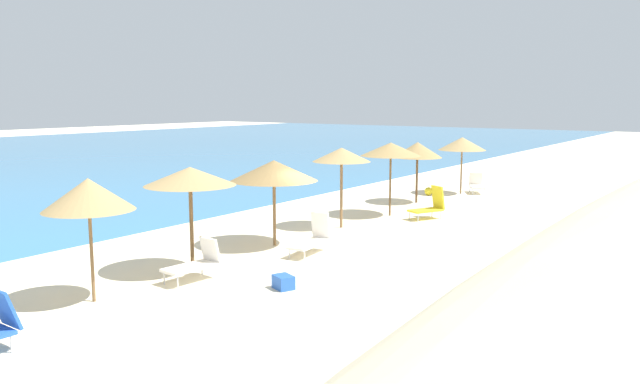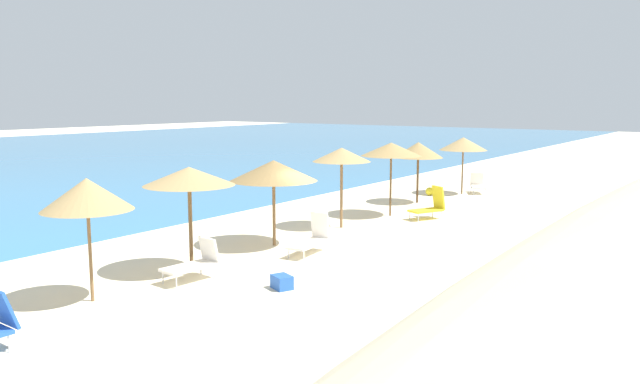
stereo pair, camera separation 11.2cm
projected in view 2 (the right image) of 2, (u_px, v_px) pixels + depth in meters
name	position (u px, v px, depth m)	size (l,w,h in m)	color
ground_plane	(338.00, 250.00, 18.56)	(160.00, 160.00, 0.00)	beige
beach_umbrella_1	(87.00, 194.00, 13.49)	(1.95, 1.95, 2.72)	brown
beach_umbrella_2	(189.00, 177.00, 15.83)	(2.31, 2.31, 2.70)	brown
beach_umbrella_3	(274.00, 171.00, 18.78)	(2.62, 2.62, 2.59)	brown
beach_umbrella_4	(342.00, 155.00, 21.42)	(1.98, 1.98, 2.76)	brown
beach_umbrella_5	(391.00, 149.00, 23.64)	(2.27, 2.27, 2.78)	brown
beach_umbrella_6	(418.00, 150.00, 26.72)	(2.08, 2.08, 2.59)	brown
beach_umbrella_7	(463.00, 144.00, 29.22)	(2.19, 2.19, 2.65)	brown
lounge_chair_1	(430.00, 206.00, 23.30)	(1.44, 1.10, 1.21)	yellow
lounge_chair_2	(195.00, 262.00, 15.39)	(1.44, 0.78, 0.99)	white
lounge_chair_3	(478.00, 184.00, 29.79)	(1.39, 1.14, 0.94)	white
lounge_chair_4	(312.00, 238.00, 18.10)	(1.64, 0.74, 1.14)	white
beach_ball	(430.00, 191.00, 29.05)	(0.38, 0.38, 0.38)	yellow
cooler_box	(282.00, 282.00, 14.70)	(0.49, 0.37, 0.32)	blue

